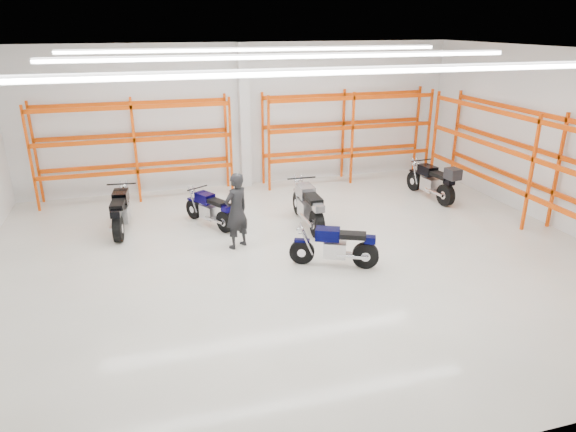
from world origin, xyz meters
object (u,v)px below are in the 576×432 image
object	(u,v)px
motorcycle_back_d	(434,182)
structural_column	(244,117)
motorcycle_main	(338,247)
motorcycle_back_a	(121,212)
standing_man	(236,211)
motorcycle_back_c	(308,207)
motorcycle_back_b	(211,210)

from	to	relation	value
motorcycle_back_d	structural_column	xyz separation A→B (m)	(-5.13, 3.03, 1.69)
structural_column	motorcycle_main	bearing A→B (deg)	-83.92
motorcycle_main	motorcycle_back_a	size ratio (longest dim) A/B	0.83
motorcycle_back_a	standing_man	bearing A→B (deg)	-34.46
motorcycle_back_a	motorcycle_back_c	bearing A→B (deg)	-12.66
motorcycle_back_a	motorcycle_back_c	xyz separation A→B (m)	(4.70, -1.06, 0.03)
motorcycle_back_a	structural_column	bearing A→B (deg)	37.53
motorcycle_back_b	motorcycle_back_d	size ratio (longest dim) A/B	0.77
motorcycle_back_d	structural_column	bearing A→B (deg)	149.42
motorcycle_back_a	structural_column	world-z (taller)	structural_column
motorcycle_back_a	standing_man	size ratio (longest dim) A/B	1.22
motorcycle_back_d	standing_man	distance (m)	6.62
motorcycle_back_b	motorcycle_back_c	bearing A→B (deg)	-17.08
motorcycle_back_a	structural_column	distance (m)	5.21
motorcycle_back_b	motorcycle_back_c	xyz separation A→B (m)	(2.45, -0.75, 0.10)
motorcycle_back_d	structural_column	distance (m)	6.19
motorcycle_main	motorcycle_back_b	xyz separation A→B (m)	(-2.33, 3.16, -0.01)
motorcycle_main	motorcycle_back_d	size ratio (longest dim) A/B	0.81
motorcycle_back_c	structural_column	bearing A→B (deg)	101.24
motorcycle_back_a	standing_man	world-z (taller)	standing_man
standing_man	structural_column	size ratio (longest dim) A/B	0.41
motorcycle_back_c	motorcycle_main	bearing A→B (deg)	-92.79
motorcycle_back_a	standing_man	xyz separation A→B (m)	(2.66, -1.83, 0.41)
motorcycle_main	motorcycle_back_b	size ratio (longest dim) A/B	1.06
motorcycle_back_a	motorcycle_back_b	distance (m)	2.28
motorcycle_back_d	motorcycle_back_b	bearing A→B (deg)	-177.73
motorcycle_back_d	standing_man	size ratio (longest dim) A/B	1.25
motorcycle_back_c	motorcycle_back_a	bearing A→B (deg)	167.34
motorcycle_back_a	motorcycle_back_b	bearing A→B (deg)	-7.69
motorcycle_back_d	standing_man	world-z (taller)	standing_man
motorcycle_back_b	structural_column	size ratio (longest dim) A/B	0.39
standing_man	structural_column	distance (m)	5.15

